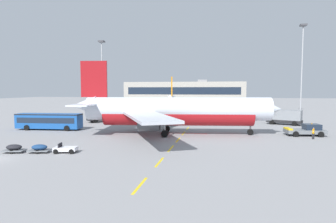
% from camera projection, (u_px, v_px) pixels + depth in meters
% --- Properties ---
extents(ground, '(400.00, 400.00, 0.00)m').
position_uv_depth(ground, '(294.00, 124.00, 62.34)').
color(ground, gray).
extents(apron_paint_markings, '(8.00, 96.24, 0.01)m').
position_uv_depth(apron_paint_markings, '(193.00, 123.00, 64.56)').
color(apron_paint_markings, yellow).
rests_on(apron_paint_markings, ground).
extents(airliner_foreground, '(34.81, 34.36, 12.20)m').
position_uv_depth(airliner_foreground, '(174.00, 111.00, 47.09)').
color(airliner_foreground, silver).
rests_on(airliner_foreground, ground).
extents(pushback_tug, '(6.27, 3.70, 2.08)m').
position_uv_depth(pushback_tug, '(306.00, 130.00, 46.11)').
color(pushback_tug, slate).
rests_on(pushback_tug, ground).
extents(airliner_mid_left, '(31.01, 31.57, 11.09)m').
position_uv_depth(airliner_mid_left, '(172.00, 101.00, 93.93)').
color(airliner_mid_left, white).
rests_on(airliner_mid_left, ground).
extents(apron_shuttle_bus, '(12.18, 3.63, 3.00)m').
position_uv_depth(apron_shuttle_bus, '(49.00, 120.00, 52.92)').
color(apron_shuttle_bus, '#194C99').
rests_on(apron_shuttle_bus, ground).
extents(catering_truck, '(7.37, 5.01, 3.14)m').
position_uv_depth(catering_truck, '(285.00, 117.00, 60.52)').
color(catering_truck, black).
rests_on(catering_truck, ground).
extents(fuel_service_truck, '(6.59, 6.71, 3.14)m').
position_uv_depth(fuel_service_truck, '(104.00, 115.00, 65.97)').
color(fuel_service_truck, black).
rests_on(fuel_service_truck, ground).
extents(ground_power_truck, '(7.27, 5.53, 3.14)m').
position_uv_depth(ground_power_truck, '(149.00, 114.00, 68.57)').
color(ground_power_truck, black).
rests_on(ground_power_truck, ground).
extents(baggage_train, '(8.72, 3.02, 1.14)m').
position_uv_depth(baggage_train, '(40.00, 148.00, 33.64)').
color(baggage_train, silver).
rests_on(baggage_train, ground).
extents(ground_crew_worker, '(0.43, 0.60, 1.75)m').
position_uv_depth(ground_crew_worker, '(313.00, 133.00, 42.78)').
color(ground_crew_worker, '#232328').
rests_on(ground_crew_worker, ground).
extents(apron_light_mast_near, '(1.80, 1.80, 23.25)m').
position_uv_depth(apron_light_mast_near, '(102.00, 68.00, 92.61)').
color(apron_light_mast_near, slate).
rests_on(apron_light_mast_near, ground).
extents(apron_light_mast_far, '(1.80, 1.80, 26.37)m').
position_uv_depth(apron_light_mast_far, '(302.00, 59.00, 83.17)').
color(apron_light_mast_far, slate).
rests_on(apron_light_mast_far, ground).
extents(terminal_satellite, '(75.57, 26.17, 13.87)m').
position_uv_depth(terminal_satellite, '(185.00, 92.00, 186.96)').
color(terminal_satellite, '#9E998E').
rests_on(terminal_satellite, ground).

